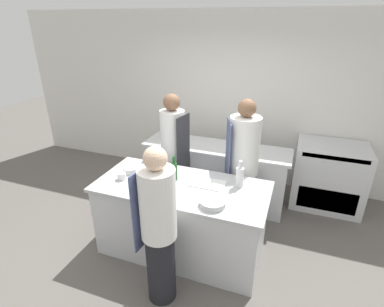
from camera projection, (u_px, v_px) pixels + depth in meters
name	position (u px, v px, depth m)	size (l,w,h in m)	color
ground_plane	(182.00, 248.00, 3.78)	(16.00, 16.00, 0.00)	#605B56
wall_back	(229.00, 100.00, 5.03)	(8.00, 0.06, 2.80)	silver
prep_counter	(182.00, 218.00, 3.59)	(1.98, 0.92, 0.91)	silver
pass_counter	(215.00, 173.00, 4.64)	(2.20, 0.61, 0.91)	silver
oven_range	(328.00, 176.00, 4.51)	(1.00, 0.74, 0.97)	silver
chef_at_prep_near	(159.00, 229.00, 2.79)	(0.36, 0.35, 1.68)	black
chef_at_stove	(173.00, 155.00, 4.22)	(0.37, 0.36, 1.76)	black
chef_at_pass_far	(242.00, 168.00, 3.84)	(0.45, 0.44, 1.79)	black
bottle_olive_oil	(240.00, 176.00, 3.33)	(0.09, 0.09, 0.32)	silver
bottle_vinegar	(174.00, 171.00, 3.48)	(0.08, 0.08, 0.30)	#19471E
bottle_wine	(147.00, 179.00, 3.36)	(0.07, 0.07, 0.21)	#2D5175
bowl_mixing_large	(153.00, 175.00, 3.57)	(0.19, 0.19, 0.06)	white
bowl_prep_small	(159.00, 189.00, 3.25)	(0.27, 0.27, 0.07)	white
bowl_ceramic_blue	(130.00, 170.00, 3.68)	(0.18, 0.18, 0.06)	#B7BABC
bowl_wooden_salad	(213.00, 203.00, 3.02)	(0.26, 0.26, 0.06)	#B7BABC
cup	(122.00, 176.00, 3.52)	(0.10, 0.10, 0.08)	white
cutting_board	(207.00, 183.00, 3.43)	(0.42, 0.25, 0.01)	white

